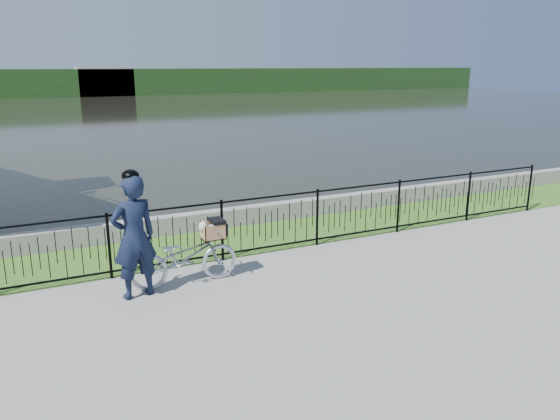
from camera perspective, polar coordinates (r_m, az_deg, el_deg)
ground at (r=9.22m, az=3.44°, el=-7.38°), size 120.00×120.00×0.00m
grass_strip at (r=11.41m, az=-3.02°, el=-2.90°), size 60.00×2.00×0.01m
water at (r=40.76m, az=-20.40°, el=9.13°), size 120.00×120.00×0.00m
quay_wall at (r=12.24m, az=-4.89°, el=-0.73°), size 60.00×0.30×0.40m
fence at (r=10.37m, az=-0.88°, el=-1.43°), size 14.00×0.06×1.15m
far_treeline at (r=67.55m, az=-23.14°, el=12.12°), size 120.00×6.00×3.00m
far_building_right at (r=66.71m, az=-17.81°, el=12.66°), size 6.00×3.00×3.20m
bicycle_rig at (r=9.04m, az=-9.86°, el=-4.78°), size 1.78×0.62×1.06m
cyclist at (r=8.57m, az=-15.03°, el=-2.63°), size 0.78×0.59×2.00m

